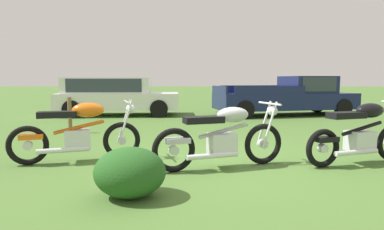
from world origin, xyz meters
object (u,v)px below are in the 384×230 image
at_px(car_white, 114,93).
at_px(shrub_low, 130,172).
at_px(motorcycle_orange, 78,133).
at_px(motorcycle_silver, 222,137).
at_px(pickup_truck_navy, 291,95).
at_px(motorcycle_black, 361,134).
at_px(fence_post_wooden, 70,115).

distance_m(car_white, shrub_low, 9.12).
relative_size(motorcycle_orange, shrub_low, 2.44).
relative_size(motorcycle_silver, car_white, 0.45).
relative_size(car_white, pickup_truck_navy, 0.83).
distance_m(motorcycle_orange, pickup_truck_navy, 9.24).
bearing_deg(car_white, motorcycle_silver, -68.88).
relative_size(motorcycle_black, car_white, 0.42).
height_order(motorcycle_silver, fence_post_wooden, motorcycle_silver).
height_order(car_white, fence_post_wooden, car_white).
height_order(motorcycle_orange, car_white, car_white).
relative_size(car_white, shrub_low, 5.50).
relative_size(motorcycle_orange, motorcycle_black, 1.05).
height_order(motorcycle_orange, shrub_low, motorcycle_orange).
xyz_separation_m(car_white, fence_post_wooden, (-0.12, -4.18, -0.38)).
xyz_separation_m(motorcycle_orange, fence_post_wooden, (-1.25, 2.96, -0.03)).
bearing_deg(motorcycle_black, pickup_truck_navy, 63.00).
xyz_separation_m(car_white, shrub_low, (2.31, -8.80, -0.54)).
distance_m(motorcycle_black, shrub_low, 3.77).
height_order(motorcycle_silver, shrub_low, motorcycle_silver).
distance_m(motorcycle_silver, fence_post_wooden, 4.92).
height_order(pickup_truck_navy, shrub_low, pickup_truck_navy).
distance_m(pickup_truck_navy, shrub_low, 10.02).
xyz_separation_m(motorcycle_black, fence_post_wooden, (-5.87, 3.07, -0.03)).
relative_size(motorcycle_black, shrub_low, 2.32).
height_order(motorcycle_orange, motorcycle_black, same).
bearing_deg(motorcycle_black, fence_post_wooden, 133.35).
xyz_separation_m(motorcycle_orange, motorcycle_black, (4.61, -0.11, 0.00)).
relative_size(car_white, fence_post_wooden, 5.00).
distance_m(motorcycle_black, fence_post_wooden, 6.62).
relative_size(motorcycle_orange, motorcycle_silver, 0.98).
height_order(pickup_truck_navy, fence_post_wooden, pickup_truck_navy).
bearing_deg(shrub_low, fence_post_wooden, 117.78).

